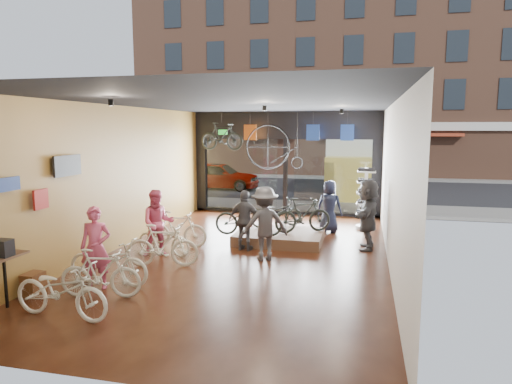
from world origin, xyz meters
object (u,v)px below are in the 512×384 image
(floor_bike_4, at_px, (164,239))
(sunglasses_rack, at_px, (366,198))
(floor_bike_1, at_px, (100,273))
(customer_2, at_px, (245,220))
(customer_0, at_px, (96,248))
(floor_bike_3, at_px, (162,246))
(customer_1, at_px, (158,223))
(customer_4, at_px, (329,206))
(customer_3, at_px, (265,224))
(customer_5, at_px, (368,214))
(display_bike_right, at_px, (277,213))
(box_truck, at_px, (354,166))
(hung_bike, at_px, (222,136))
(floor_bike_0, at_px, (61,291))
(display_bike_left, at_px, (248,218))
(floor_bike_5, at_px, (177,229))
(display_platform, at_px, (280,237))
(display_bike_mid, at_px, (303,215))
(street_car, at_px, (219,175))
(penny_farthing, at_px, (277,149))
(floor_bike_2, at_px, (108,262))

(floor_bike_4, height_order, sunglasses_rack, sunglasses_rack)
(floor_bike_1, relative_size, customer_2, 0.98)
(floor_bike_1, distance_m, customer_0, 0.69)
(floor_bike_3, relative_size, customer_1, 0.99)
(customer_2, height_order, customer_4, customer_4)
(customer_3, bearing_deg, customer_5, -172.26)
(display_bike_right, bearing_deg, box_truck, -44.50)
(display_bike_right, height_order, hung_bike, hung_bike)
(box_truck, xyz_separation_m, customer_5, (0.59, -9.60, -0.49))
(floor_bike_4, distance_m, customer_2, 2.15)
(floor_bike_4, bearing_deg, floor_bike_0, -167.32)
(box_truck, relative_size, floor_bike_4, 4.57)
(customer_0, bearing_deg, sunglasses_rack, 35.95)
(display_bike_right, height_order, customer_3, customer_3)
(customer_0, distance_m, customer_2, 4.09)
(display_bike_left, relative_size, customer_2, 1.15)
(floor_bike_5, relative_size, hung_bike, 1.05)
(display_platform, height_order, customer_2, customer_2)
(floor_bike_5, relative_size, display_bike_mid, 1.01)
(floor_bike_0, relative_size, floor_bike_3, 1.10)
(street_car, height_order, customer_5, customer_5)
(customer_0, xyz_separation_m, customer_3, (2.87, 2.71, 0.07))
(customer_0, bearing_deg, floor_bike_3, 50.54)
(display_platform, distance_m, customer_3, 1.95)
(floor_bike_3, bearing_deg, display_bike_mid, -56.42)
(display_bike_mid, relative_size, customer_5, 0.88)
(customer_2, bearing_deg, box_truck, -94.49)
(display_bike_right, distance_m, customer_5, 2.74)
(display_platform, relative_size, display_bike_right, 1.51)
(customer_1, bearing_deg, hung_bike, 60.16)
(box_truck, distance_m, display_bike_left, 10.39)
(display_bike_mid, relative_size, customer_2, 1.02)
(street_car, bearing_deg, penny_farthing, -148.23)
(street_car, distance_m, display_bike_right, 10.99)
(hung_bike, bearing_deg, customer_2, -144.70)
(floor_bike_1, height_order, floor_bike_4, floor_bike_1)
(floor_bike_2, relative_size, sunglasses_rack, 0.92)
(floor_bike_2, distance_m, customer_4, 7.14)
(box_truck, xyz_separation_m, customer_0, (-4.72, -13.95, -0.59))
(floor_bike_5, bearing_deg, customer_2, -92.84)
(customer_0, bearing_deg, floor_bike_5, 68.20)
(floor_bike_4, relative_size, floor_bike_5, 0.95)
(floor_bike_5, bearing_deg, floor_bike_4, 171.64)
(floor_bike_0, xyz_separation_m, display_platform, (2.65, 5.97, -0.34))
(street_car, distance_m, floor_bike_4, 12.67)
(hung_bike, bearing_deg, display_bike_mid, -119.56)
(display_platform, distance_m, sunglasses_rack, 3.44)
(floor_bike_4, bearing_deg, display_bike_right, -29.84)
(floor_bike_0, xyz_separation_m, hung_bike, (0.13, 8.61, 2.44))
(street_car, bearing_deg, floor_bike_4, -168.38)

